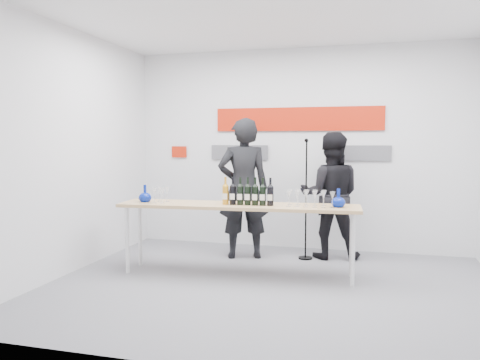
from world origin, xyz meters
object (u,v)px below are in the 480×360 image
object	(u,v)px
presenter_left	(243,189)
mic_stand	(306,223)
tasting_table	(238,210)
presenter_right	(330,195)

from	to	relation	value
presenter_left	mic_stand	distance (m)	0.98
tasting_table	presenter_left	xyz separation A→B (m)	(-0.15, 0.85, 0.17)
presenter_left	presenter_right	xyz separation A→B (m)	(1.17, 0.30, -0.10)
tasting_table	mic_stand	xyz separation A→B (m)	(0.70, 0.99, -0.29)
presenter_left	mic_stand	size ratio (longest dim) A/B	1.17
presenter_right	mic_stand	world-z (taller)	presenter_right
tasting_table	presenter_right	world-z (taller)	presenter_right
presenter_right	mic_stand	distance (m)	0.51
presenter_left	presenter_right	world-z (taller)	presenter_left
presenter_left	mic_stand	bearing A→B (deg)	169.13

